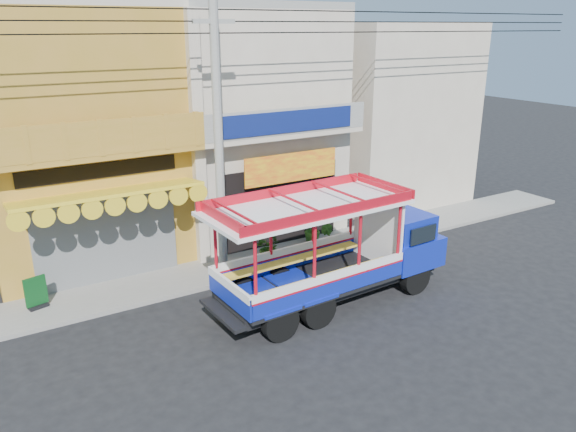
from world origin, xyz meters
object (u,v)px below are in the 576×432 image
Objects in this scene: potted_plant_c at (312,229)px; potted_plant_b at (328,237)px; songthaew_truck at (347,246)px; green_sign at (36,295)px; potted_plant_a at (268,247)px; utility_pole at (222,118)px.

potted_plant_b is at bearing 35.47° from potted_plant_c.
songthaew_truck is 3.55m from potted_plant_b.
songthaew_truck is 4.24m from potted_plant_c.
songthaew_truck is 7.82× the size of green_sign.
potted_plant_b is 0.83m from potted_plant_c.
songthaew_truck reaches higher than potted_plant_a.
utility_pole reaches higher than songthaew_truck.
utility_pole is at bearing 146.13° from potted_plant_a.
potted_plant_b is at bearing -3.85° from green_sign.
utility_pole is at bearing -44.37° from potted_plant_c.
utility_pole reaches higher than potted_plant_b.
green_sign is at bearing 64.99° from potted_plant_b.
potted_plant_a is (6.99, -0.49, 0.12)m from green_sign.
songthaew_truck reaches higher than green_sign.
potted_plant_c is (-0.08, 0.83, 0.06)m from potted_plant_b.
potted_plant_a is 0.99× the size of potted_plant_c.
potted_plant_b is (1.51, 3.05, -1.02)m from songthaew_truck.
green_sign is 0.92× the size of potted_plant_a.
utility_pole is at bearing 130.96° from songthaew_truck.
songthaew_truck is at bearing 132.51° from potted_plant_b.
green_sign reaches higher than potted_plant_b.
potted_plant_a is 2.31m from potted_plant_c.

